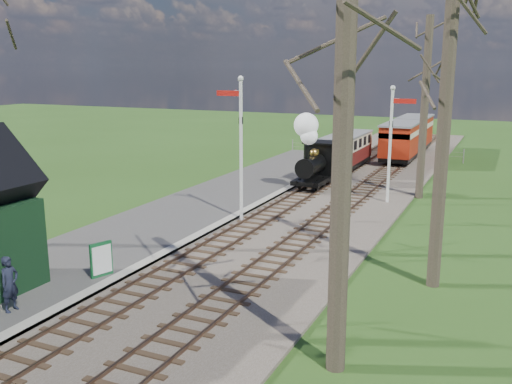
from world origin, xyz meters
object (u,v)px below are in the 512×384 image
(locomotive, at_px, (315,155))
(red_carriage_b, at_px, (414,133))
(semaphore_far, at_px, (392,136))
(red_carriage_a, at_px, (401,141))
(coach, at_px, (346,150))
(semaphore_near, at_px, (240,139))
(person, at_px, (10,284))
(bench, at_px, (3,281))
(sign_board, at_px, (101,259))

(locomotive, relative_size, red_carriage_b, 0.77)
(semaphore_far, relative_size, red_carriage_a, 1.08)
(semaphore_far, height_order, coach, semaphore_far)
(semaphore_near, bearing_deg, person, -97.20)
(coach, distance_m, red_carriage_a, 5.25)
(semaphore_near, bearing_deg, semaphore_far, 49.40)
(semaphore_far, bearing_deg, locomotive, 158.96)
(semaphore_far, relative_size, coach, 0.88)
(semaphore_far, distance_m, red_carriage_a, 12.56)
(coach, bearing_deg, semaphore_near, -93.20)
(red_carriage_a, bearing_deg, bench, -101.80)
(red_carriage_a, xyz_separation_m, red_carriage_b, (0.00, 5.50, 0.00))
(person, bearing_deg, semaphore_far, -21.86)
(red_carriage_b, bearing_deg, semaphore_far, -84.31)
(locomotive, bearing_deg, bench, -100.58)
(semaphore_near, xyz_separation_m, bench, (-2.59, -10.23, -3.07))
(red_carriage_a, height_order, sign_board, red_carriage_a)
(semaphore_near, relative_size, bench, 4.67)
(coach, bearing_deg, person, -94.99)
(semaphore_far, distance_m, coach, 9.11)
(locomotive, xyz_separation_m, red_carriage_a, (2.61, 10.61, -0.35))
(locomotive, bearing_deg, red_carriage_a, 76.17)
(coach, xyz_separation_m, red_carriage_a, (2.60, 4.55, 0.15))
(semaphore_far, relative_size, locomotive, 1.41)
(semaphore_near, relative_size, red_carriage_b, 1.17)
(red_carriage_a, xyz_separation_m, sign_board, (-4.24, -26.30, -0.80))
(red_carriage_a, bearing_deg, coach, -119.72)
(bench, xyz_separation_m, person, (1.19, -0.82, 0.41))
(semaphore_far, height_order, locomotive, semaphore_far)
(red_carriage_a, relative_size, person, 3.48)
(locomotive, bearing_deg, sign_board, -95.93)
(red_carriage_b, bearing_deg, person, -97.79)
(red_carriage_a, bearing_deg, semaphore_far, -81.79)
(bench, bearing_deg, sign_board, 52.48)
(red_carriage_b, bearing_deg, sign_board, -97.60)
(coach, height_order, bench, coach)
(locomotive, relative_size, coach, 0.62)
(semaphore_far, bearing_deg, bench, -115.47)
(red_carriage_a, bearing_deg, semaphore_near, -100.43)
(semaphore_near, height_order, semaphore_far, semaphore_near)
(semaphore_near, xyz_separation_m, sign_board, (-0.87, -8.00, -2.87))
(semaphore_near, xyz_separation_m, red_carriage_b, (3.37, 23.80, -2.07))
(locomotive, xyz_separation_m, coach, (0.01, 6.06, -0.50))
(semaphore_near, distance_m, red_carriage_b, 24.13)
(semaphore_near, distance_m, bench, 10.99)
(red_carriage_a, bearing_deg, sign_board, -99.16)
(person, bearing_deg, semaphore_near, -8.08)
(locomotive, height_order, sign_board, locomotive)
(semaphore_near, xyz_separation_m, coach, (0.77, 13.74, -2.23))
(locomotive, relative_size, person, 2.67)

